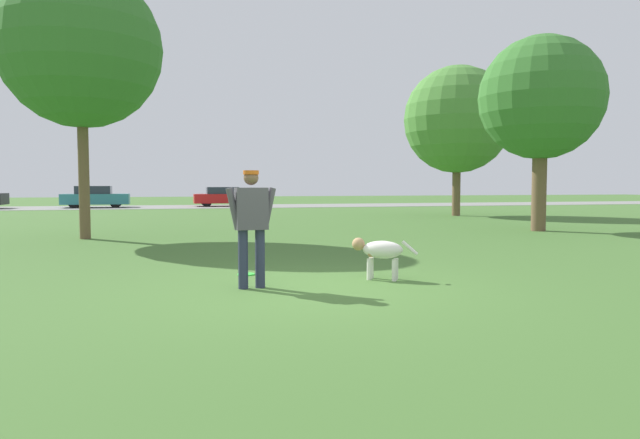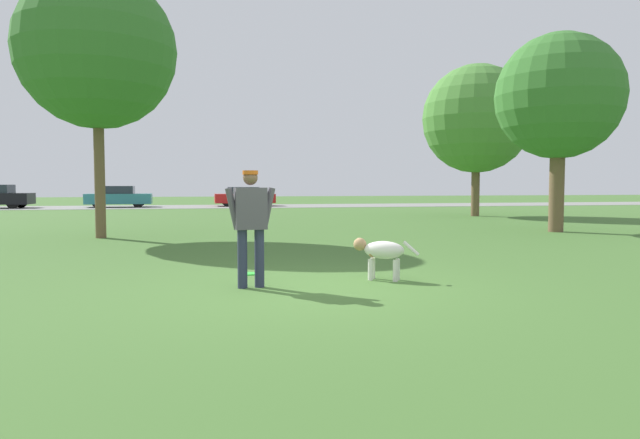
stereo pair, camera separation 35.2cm
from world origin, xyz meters
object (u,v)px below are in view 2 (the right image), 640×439
Objects in this scene: person at (251,219)px; dog at (381,252)px; frisbee at (249,274)px; parked_car_teal at (118,197)px; parked_car_red at (244,197)px; tree_near_right at (559,97)px; tree_far_right at (477,119)px; tree_near_left at (97,51)px.

dog is at bearing 1.75° from person.
frisbee is 0.07× the size of parked_car_teal.
parked_car_teal is 1.01× the size of parked_car_red.
person is 29.58m from parked_car_teal.
parked_car_red is (-7.53, 21.99, -3.31)m from tree_near_right.
parked_car_teal is (-5.71, 27.89, 0.63)m from frisbee.
tree_far_right is (11.17, 15.58, 3.32)m from person.
tree_far_right reaches higher than person.
parked_car_teal reaches higher than parked_car_red.
person reaches higher than dog.
tree_near_right is 23.48m from parked_car_red.
tree_near_right is 8.40m from tree_far_right.
person is at bearing -125.64° from tree_far_right.
dog is 2.09m from frisbee.
tree_near_right is at bearing -101.05° from tree_far_right.
person is 0.23× the size of tree_near_left.
person is at bearing -80.19° from parked_car_teal.
tree_far_right is at bearing -56.85° from parked_car_red.
parked_car_teal is at bearing -178.21° from parked_car_red.
dog is at bearing -76.51° from parked_car_teal.
parked_car_teal is at bearing 125.04° from tree_near_right.
parked_car_red is (2.03, 29.33, -0.31)m from person.
dog is 0.15× the size of tree_near_right.
frisbee is at bearing -79.63° from parked_car_teal.
frisbee is at bearing -94.44° from parked_car_red.
dog is 18.33m from tree_far_right.
dog is 29.76m from parked_car_teal.
tree_near_right is at bearing -71.54° from parked_car_red.
person is 0.41× the size of parked_car_red.
tree_near_left reaches higher than dog.
parked_car_red is at bearing 76.16° from tree_near_left.
tree_near_right is (7.67, 7.10, 3.51)m from dog.
tree_far_right is 21.84m from parked_car_teal.
frisbee is 0.04× the size of tree_far_right.
frisbee is at bearing -64.39° from tree_near_left.
person is 5.94× the size of frisbee.
tree_near_right reaches higher than parked_car_teal.
person is 19.45m from tree_far_right.
tree_near_left reaches higher than parked_car_teal.
tree_far_right reaches higher than parked_car_teal.
tree_near_left is 1.78× the size of parked_car_red.
person reaches higher than parked_car_red.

